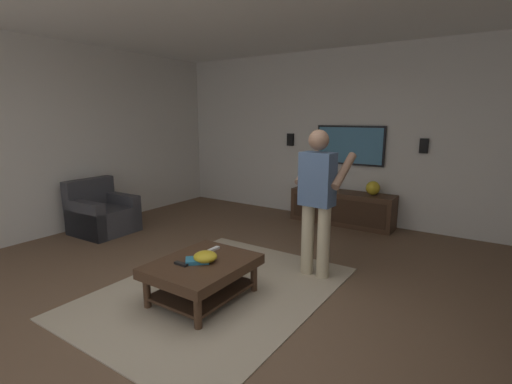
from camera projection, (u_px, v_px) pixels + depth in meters
The scene contains 16 objects.
ground_plane at pixel (225, 305), 3.56m from camera, with size 8.48×8.48×0.00m, color brown.
wall_back_tv at pixel (358, 137), 6.19m from camera, with size 0.10×7.24×2.88m, color silver.
wall_side_far at pixel (25, 141), 5.22m from camera, with size 7.27×0.10×2.88m, color silver.
area_rug at pixel (216, 291), 3.83m from camera, with size 2.69×2.04×0.01m, color tan.
armchair at pixel (102, 215), 5.75m from camera, with size 0.82×0.83×0.82m.
coffee_table at pixel (202, 271), 3.61m from camera, with size 1.00×0.80×0.40m.
media_console at pixel (342, 208), 6.20m from camera, with size 0.45×1.70×0.55m.
tv at pixel (350, 145), 6.19m from camera, with size 0.05×1.16×0.65m.
person_standing at pixel (318, 195), 4.05m from camera, with size 0.55×0.56×1.64m.
bowl at pixel (205, 257), 3.56m from camera, with size 0.23×0.23×0.10m, color gold.
remote_white at pixel (214, 249), 3.88m from camera, with size 0.15×0.04×0.02m, color white.
remote_black at pixel (181, 264), 3.49m from camera, with size 0.15×0.04×0.02m, color black.
book at pixel (197, 260), 3.56m from camera, with size 0.22×0.16×0.04m, color teal.
vase_round at pixel (373, 188), 5.88m from camera, with size 0.22×0.22×0.22m, color gold.
wall_speaker_left at pixel (424, 146), 5.57m from camera, with size 0.06×0.12×0.22m, color black.
wall_speaker_right at pixel (290, 140), 6.81m from camera, with size 0.06×0.12×0.22m, color black.
Camera 1 is at (-2.55, -2.07, 1.77)m, focal length 26.04 mm.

